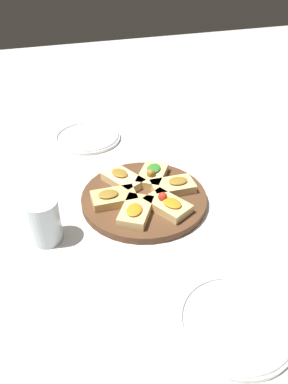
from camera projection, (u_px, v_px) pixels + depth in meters
The scene contains 12 objects.
ground_plane at pixel (144, 201), 0.93m from camera, with size 3.00×3.00×0.00m, color silver.
serving_board at pixel (144, 198), 0.93m from camera, with size 0.31×0.31×0.02m, color #51331E.
focaccia_slice_0 at pixel (136, 211), 0.86m from camera, with size 0.12×0.11×0.03m.
focaccia_slice_1 at pixel (167, 205), 0.87m from camera, with size 0.12×0.10×0.04m.
focaccia_slice_2 at pixel (174, 187), 0.93m from camera, with size 0.07×0.11×0.03m.
focaccia_slice_3 at pixel (152, 175), 0.97m from camera, with size 0.12×0.11×0.04m.
focaccia_slice_4 at pixel (123, 179), 0.96m from camera, with size 0.12×0.10×0.03m.
focaccia_slice_5 at pixel (113, 197), 0.90m from camera, with size 0.06×0.11×0.03m.
plate_left at pixel (235, 322), 0.65m from camera, with size 0.21×0.21×0.02m.
plate_right at pixel (87, 137), 1.19m from camera, with size 0.21×0.21×0.02m.
water_glass at pixel (44, 221), 0.80m from camera, with size 0.07×0.07×0.10m, color silver.
napkin_stack at pixel (192, 141), 1.18m from camera, with size 0.13×0.11×0.01m, color white.
Camera 1 is at (-0.70, 0.23, 0.57)m, focal length 35.00 mm.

